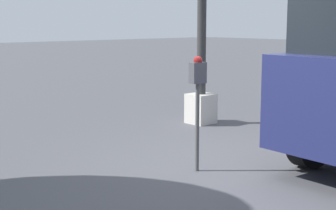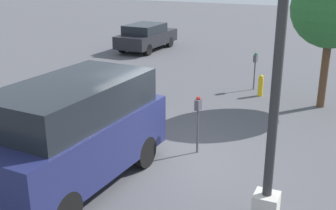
% 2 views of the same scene
% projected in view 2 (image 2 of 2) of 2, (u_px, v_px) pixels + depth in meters
% --- Properties ---
extents(ground_plane, '(80.00, 80.00, 0.00)m').
position_uv_depth(ground_plane, '(171.00, 161.00, 9.99)').
color(ground_plane, '#4C4C51').
extents(parking_meter_near, '(0.21, 0.13, 1.46)m').
position_uv_depth(parking_meter_near, '(198.00, 112.00, 10.10)').
color(parking_meter_near, '#4C4C4C').
rests_on(parking_meter_near, ground).
extents(parking_meter_far, '(0.21, 0.13, 1.38)m').
position_uv_depth(parking_meter_far, '(255.00, 63.00, 15.31)').
color(parking_meter_far, '#4C4C4C').
rests_on(parking_meter_far, ground).
extents(lamp_post, '(0.44, 0.44, 5.19)m').
position_uv_depth(lamp_post, '(272.00, 135.00, 7.13)').
color(lamp_post, beige).
rests_on(lamp_post, ground).
extents(parked_van, '(4.50, 2.25, 2.22)m').
position_uv_depth(parked_van, '(73.00, 131.00, 8.62)').
color(parked_van, navy).
rests_on(parked_van, ground).
extents(car_distant, '(4.10, 1.84, 1.40)m').
position_uv_depth(car_distant, '(146.00, 36.00, 22.48)').
color(car_distant, black).
rests_on(car_distant, ground).
extents(street_tree, '(2.50, 2.50, 4.44)m').
position_uv_depth(street_tree, '(332.00, 8.00, 12.76)').
color(street_tree, '#513823').
rests_on(street_tree, ground).
extents(fire_hydrant, '(0.18, 0.18, 0.76)m').
position_uv_depth(fire_hydrant, '(261.00, 85.00, 14.77)').
color(fire_hydrant, gold).
rests_on(fire_hydrant, ground).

